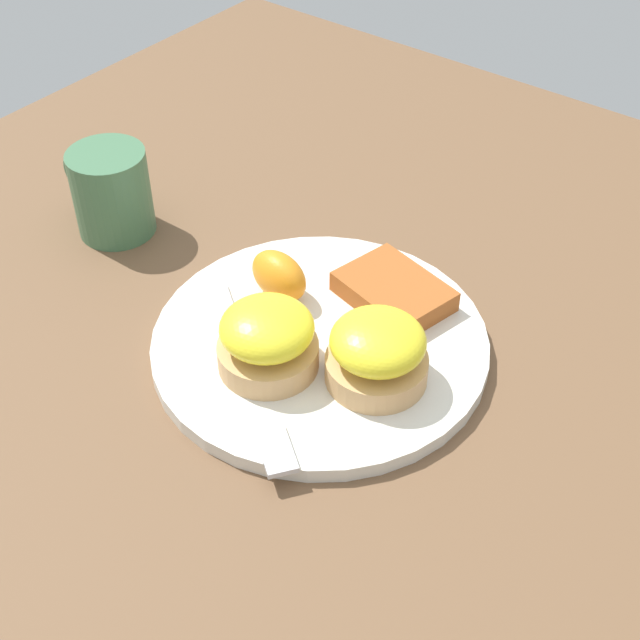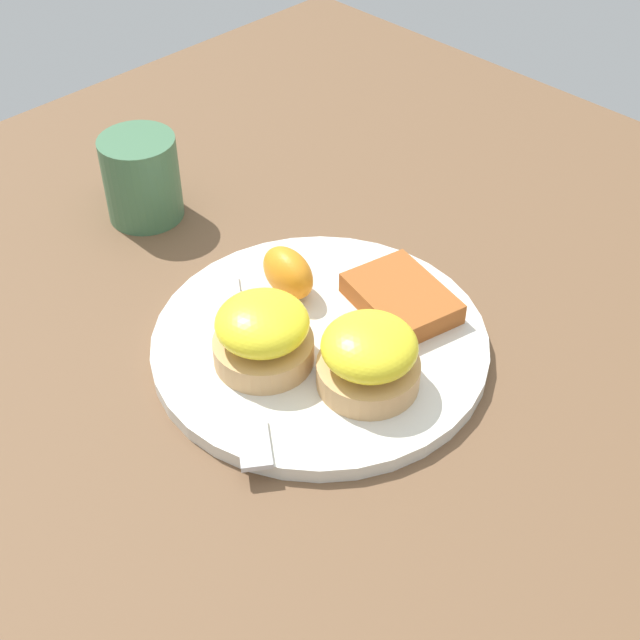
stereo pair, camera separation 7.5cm
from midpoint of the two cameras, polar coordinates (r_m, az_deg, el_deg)
name	(u,v)px [view 1 (the left image)]	position (r m, az deg, el deg)	size (l,w,h in m)	color
ground_plane	(320,349)	(0.77, -2.78, -2.00)	(1.10, 1.10, 0.00)	brown
plate	(320,343)	(0.77, -2.79, -1.63)	(0.29, 0.29, 0.01)	silver
sandwich_benedict_left	(267,339)	(0.72, -6.36, -1.37)	(0.08, 0.08, 0.06)	tan
sandwich_benedict_right	(377,353)	(0.71, 0.67, -2.24)	(0.08, 0.08, 0.06)	tan
hashbrown_patty	(394,291)	(0.79, 2.05, 1.72)	(0.10, 0.07, 0.02)	#A45524
orange_wedge	(279,276)	(0.79, -5.35, 2.72)	(0.06, 0.04, 0.04)	orange
fork	(253,382)	(0.73, -7.25, -4.11)	(0.19, 0.15, 0.00)	silver
cup	(111,192)	(0.91, -15.57, 7.81)	(0.11, 0.08, 0.09)	#42704C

